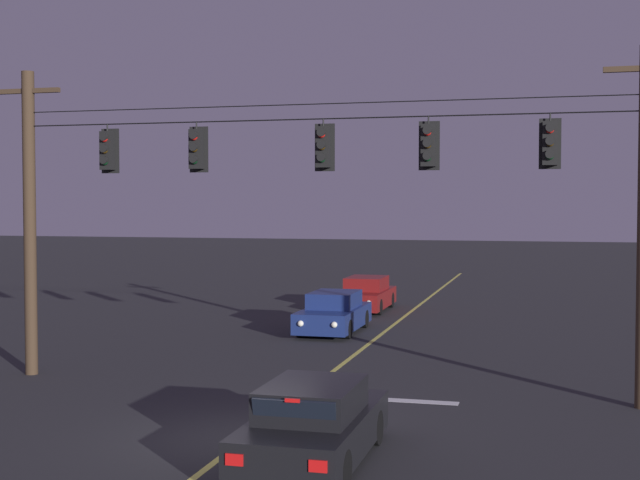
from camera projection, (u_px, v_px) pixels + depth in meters
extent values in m
plane|color=#28282B|center=(244.00, 440.00, 16.58)|extent=(180.00, 180.00, 0.00)
cube|color=#D1C64C|center=(362.00, 349.00, 26.82)|extent=(0.14, 60.00, 0.01)
cube|color=silver|center=(383.00, 399.00, 19.96)|extent=(3.40, 0.36, 0.01)
cylinder|color=#423021|center=(30.00, 224.00, 22.77)|extent=(0.32, 0.32, 7.81)
cube|color=#423021|center=(28.00, 91.00, 22.62)|extent=(1.80, 0.12, 0.12)
cylinder|color=slate|center=(28.00, 105.00, 22.64)|extent=(0.12, 0.12, 0.18)
cylinder|color=black|center=(309.00, 119.00, 20.76)|extent=(14.97, 0.03, 0.03)
cylinder|color=black|center=(309.00, 104.00, 20.74)|extent=(14.97, 0.02, 0.02)
cylinder|color=black|center=(107.00, 128.00, 22.10)|extent=(0.04, 0.04, 0.18)
cube|color=black|center=(108.00, 151.00, 22.12)|extent=(0.32, 0.26, 0.96)
cube|color=black|center=(110.00, 151.00, 22.26)|extent=(0.48, 0.03, 1.12)
sphere|color=red|center=(104.00, 139.00, 21.95)|extent=(0.17, 0.17, 0.17)
cylinder|color=black|center=(104.00, 137.00, 21.91)|extent=(0.20, 0.10, 0.20)
sphere|color=#3D280A|center=(104.00, 150.00, 21.97)|extent=(0.17, 0.17, 0.17)
cylinder|color=black|center=(104.00, 149.00, 21.93)|extent=(0.20, 0.10, 0.20)
sphere|color=black|center=(105.00, 162.00, 21.98)|extent=(0.17, 0.17, 0.17)
cylinder|color=black|center=(104.00, 160.00, 21.94)|extent=(0.20, 0.10, 0.20)
cylinder|color=black|center=(197.00, 126.00, 21.49)|extent=(0.04, 0.04, 0.18)
cube|color=black|center=(197.00, 149.00, 21.51)|extent=(0.32, 0.26, 0.96)
cube|color=black|center=(199.00, 150.00, 21.65)|extent=(0.48, 0.03, 1.12)
sphere|color=red|center=(194.00, 137.00, 21.34)|extent=(0.17, 0.17, 0.17)
cylinder|color=black|center=(193.00, 135.00, 21.30)|extent=(0.20, 0.10, 0.20)
sphere|color=#3D280A|center=(194.00, 149.00, 21.36)|extent=(0.17, 0.17, 0.17)
cylinder|color=black|center=(193.00, 147.00, 21.32)|extent=(0.20, 0.10, 0.20)
sphere|color=black|center=(194.00, 161.00, 21.37)|extent=(0.17, 0.17, 0.17)
cylinder|color=black|center=(193.00, 159.00, 21.33)|extent=(0.20, 0.10, 0.20)
cylinder|color=black|center=(323.00, 123.00, 20.68)|extent=(0.04, 0.04, 0.18)
cube|color=black|center=(323.00, 147.00, 20.70)|extent=(0.32, 0.26, 0.96)
cube|color=black|center=(325.00, 147.00, 20.84)|extent=(0.48, 0.03, 1.12)
sphere|color=red|center=(322.00, 134.00, 20.53)|extent=(0.17, 0.17, 0.17)
cylinder|color=black|center=(321.00, 132.00, 20.49)|extent=(0.20, 0.10, 0.20)
sphere|color=#3D280A|center=(322.00, 147.00, 20.55)|extent=(0.17, 0.17, 0.17)
cylinder|color=black|center=(321.00, 145.00, 20.50)|extent=(0.20, 0.10, 0.20)
sphere|color=black|center=(322.00, 159.00, 20.56)|extent=(0.17, 0.17, 0.17)
cylinder|color=black|center=(321.00, 157.00, 20.52)|extent=(0.20, 0.10, 0.20)
cylinder|color=black|center=(429.00, 120.00, 20.05)|extent=(0.04, 0.04, 0.18)
cube|color=black|center=(428.00, 145.00, 20.07)|extent=(0.32, 0.26, 0.96)
cube|color=black|center=(429.00, 146.00, 20.21)|extent=(0.48, 0.03, 1.12)
sphere|color=red|center=(427.00, 132.00, 19.90)|extent=(0.17, 0.17, 0.17)
cylinder|color=black|center=(427.00, 130.00, 19.86)|extent=(0.20, 0.10, 0.20)
sphere|color=#3D280A|center=(427.00, 145.00, 19.92)|extent=(0.17, 0.17, 0.17)
cylinder|color=black|center=(427.00, 143.00, 19.88)|extent=(0.20, 0.10, 0.20)
sphere|color=black|center=(427.00, 158.00, 19.93)|extent=(0.17, 0.17, 0.17)
cylinder|color=black|center=(427.00, 156.00, 19.89)|extent=(0.20, 0.10, 0.20)
cylinder|color=black|center=(550.00, 117.00, 19.37)|extent=(0.04, 0.04, 0.18)
cube|color=black|center=(550.00, 143.00, 19.39)|extent=(0.32, 0.26, 0.96)
cube|color=black|center=(550.00, 144.00, 19.53)|extent=(0.48, 0.03, 1.12)
sphere|color=red|center=(550.00, 130.00, 19.22)|extent=(0.17, 0.17, 0.17)
cylinder|color=black|center=(550.00, 127.00, 19.18)|extent=(0.20, 0.10, 0.20)
sphere|color=#3D280A|center=(550.00, 143.00, 19.24)|extent=(0.17, 0.17, 0.17)
cylinder|color=black|center=(550.00, 141.00, 19.20)|extent=(0.20, 0.10, 0.20)
sphere|color=black|center=(550.00, 156.00, 19.25)|extent=(0.17, 0.17, 0.17)
cylinder|color=black|center=(550.00, 154.00, 19.21)|extent=(0.20, 0.10, 0.20)
cube|color=black|center=(314.00, 433.00, 15.12)|extent=(1.80, 4.30, 0.68)
cube|color=black|center=(312.00, 399.00, 14.98)|extent=(1.51, 2.15, 0.54)
cube|color=black|center=(326.00, 388.00, 15.88)|extent=(1.40, 0.21, 0.48)
cube|color=black|center=(294.00, 413.00, 13.95)|extent=(1.37, 0.18, 0.46)
cylinder|color=black|center=(292.00, 422.00, 16.62)|extent=(0.22, 0.64, 0.64)
cylinder|color=black|center=(374.00, 427.00, 16.21)|extent=(0.22, 0.64, 0.64)
cylinder|color=black|center=(244.00, 462.00, 14.04)|extent=(0.22, 0.64, 0.64)
cylinder|color=black|center=(341.00, 470.00, 13.64)|extent=(0.22, 0.64, 0.64)
cube|color=red|center=(234.00, 460.00, 13.19)|extent=(0.28, 0.03, 0.18)
cube|color=red|center=(318.00, 466.00, 12.86)|extent=(0.28, 0.03, 0.18)
cube|color=red|center=(292.00, 400.00, 13.84)|extent=(0.24, 0.04, 0.06)
cube|color=navy|center=(334.00, 318.00, 30.36)|extent=(1.80, 4.30, 0.68)
cube|color=navy|center=(334.00, 299.00, 30.45)|extent=(1.51, 2.15, 0.54)
cube|color=black|center=(328.00, 302.00, 29.54)|extent=(1.40, 0.21, 0.48)
cube|color=black|center=(341.00, 296.00, 31.48)|extent=(1.37, 0.18, 0.46)
cylinder|color=black|center=(347.00, 329.00, 28.88)|extent=(0.22, 0.64, 0.64)
cylinder|color=black|center=(301.00, 327.00, 29.28)|extent=(0.22, 0.64, 0.64)
cylinder|color=black|center=(364.00, 319.00, 31.45)|extent=(0.22, 0.64, 0.64)
cylinder|color=black|center=(321.00, 317.00, 31.86)|extent=(0.22, 0.64, 0.64)
sphere|color=white|center=(334.00, 325.00, 28.12)|extent=(0.20, 0.20, 0.20)
sphere|color=white|center=(301.00, 324.00, 28.40)|extent=(0.20, 0.20, 0.20)
cube|color=maroon|center=(366.00, 298.00, 36.51)|extent=(1.80, 4.30, 0.68)
cube|color=maroon|center=(367.00, 283.00, 36.60)|extent=(1.51, 2.15, 0.54)
cube|color=black|center=(362.00, 285.00, 35.69)|extent=(1.40, 0.21, 0.48)
cube|color=black|center=(372.00, 281.00, 37.63)|extent=(1.37, 0.18, 0.46)
cylinder|color=black|center=(379.00, 307.00, 35.03)|extent=(0.22, 0.64, 0.64)
cylinder|color=black|center=(340.00, 306.00, 35.43)|extent=(0.22, 0.64, 0.64)
cylinder|color=black|center=(390.00, 300.00, 37.60)|extent=(0.22, 0.64, 0.64)
cylinder|color=black|center=(354.00, 299.00, 38.01)|extent=(0.22, 0.64, 0.64)
sphere|color=white|center=(369.00, 303.00, 34.27)|extent=(0.20, 0.20, 0.20)
sphere|color=white|center=(341.00, 302.00, 34.55)|extent=(0.20, 0.20, 0.20)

